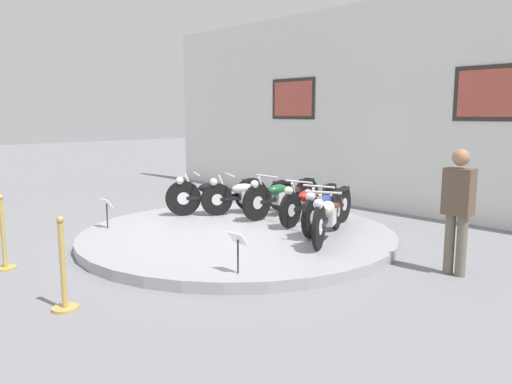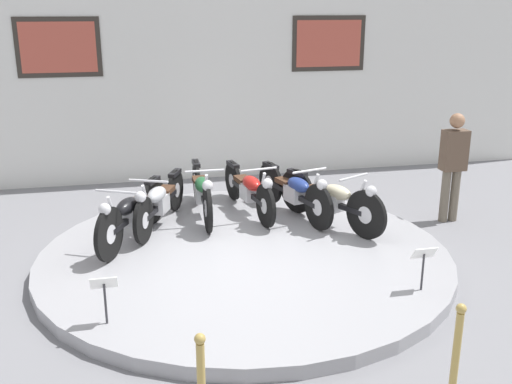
{
  "view_description": "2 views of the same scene",
  "coord_description": "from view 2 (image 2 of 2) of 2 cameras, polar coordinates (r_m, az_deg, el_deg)",
  "views": [
    {
      "loc": [
        6.07,
        -5.35,
        2.08
      ],
      "look_at": [
        -0.0,
        0.42,
        0.76
      ],
      "focal_mm": 35.0,
      "sensor_mm": 36.0,
      "label": 1
    },
    {
      "loc": [
        -1.37,
        -6.88,
        3.14
      ],
      "look_at": [
        0.13,
        -0.06,
        0.94
      ],
      "focal_mm": 42.0,
      "sensor_mm": 36.0,
      "label": 2
    }
  ],
  "objects": [
    {
      "name": "visitor_standing",
      "position": [
        9.28,
        18.26,
        2.77
      ],
      "size": [
        0.36,
        0.22,
        1.64
      ],
      "color": "#6B6051",
      "rests_on": "ground_plane"
    },
    {
      "name": "back_wall",
      "position": [
        11.07,
        -5.41,
        12.63
      ],
      "size": [
        14.0,
        0.22,
        4.44
      ],
      "color": "silver",
      "rests_on": "ground_plane"
    },
    {
      "name": "info_placard_front_centre",
      "position": [
        6.73,
        15.68,
        -6.15
      ],
      "size": [
        0.26,
        0.11,
        0.51
      ],
      "color": "#333338",
      "rests_on": "display_platform"
    },
    {
      "name": "motorcycle_black",
      "position": [
        7.96,
        -11.78,
        -1.91
      ],
      "size": [
        0.94,
        1.84,
        0.81
      ],
      "color": "black",
      "rests_on": "display_platform"
    },
    {
      "name": "motorcycle_blue",
      "position": [
        8.74,
        3.7,
        0.13
      ],
      "size": [
        0.67,
        1.94,
        0.8
      ],
      "color": "black",
      "rests_on": "display_platform"
    },
    {
      "name": "info_placard_front_left",
      "position": [
        6.01,
        -14.25,
        -8.97
      ],
      "size": [
        0.26,
        0.11,
        0.51
      ],
      "color": "#333338",
      "rests_on": "display_platform"
    },
    {
      "name": "motorcycle_green",
      "position": [
        8.74,
        -5.17,
        0.16
      ],
      "size": [
        0.54,
        2.02,
        0.81
      ],
      "color": "black",
      "rests_on": "display_platform"
    },
    {
      "name": "display_platform",
      "position": [
        7.65,
        -1.09,
        -6.14
      ],
      "size": [
        5.17,
        5.17,
        0.15
      ],
      "primitive_type": "cylinder",
      "color": "#99999E",
      "rests_on": "ground_plane"
    },
    {
      "name": "motorcycle_silver",
      "position": [
        8.43,
        -9.18,
        -0.8
      ],
      "size": [
        0.83,
        1.84,
        0.79
      ],
      "color": "black",
      "rests_on": "display_platform"
    },
    {
      "name": "ground_plane",
      "position": [
        7.68,
        -1.08,
        -6.66
      ],
      "size": [
        60.0,
        60.0,
        0.0
      ],
      "primitive_type": "plane",
      "color": "slate"
    },
    {
      "name": "motorcycle_red",
      "position": [
        8.86,
        -0.65,
        0.31
      ],
      "size": [
        0.54,
        1.95,
        0.78
      ],
      "color": "black",
      "rests_on": "display_platform"
    },
    {
      "name": "stanchion_post_right_of_entry",
      "position": [
        5.09,
        18.23,
        -16.88
      ],
      "size": [
        0.28,
        0.28,
        1.02
      ],
      "color": "tan",
      "rests_on": "ground_plane"
    },
    {
      "name": "motorcycle_cream",
      "position": [
        8.42,
        7.22,
        -0.62
      ],
      "size": [
        0.95,
        1.83,
        0.81
      ],
      "color": "black",
      "rests_on": "display_platform"
    }
  ]
}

